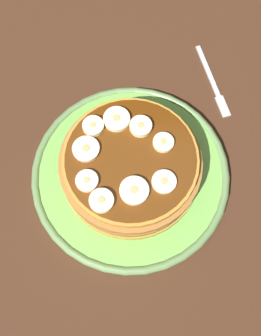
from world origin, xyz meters
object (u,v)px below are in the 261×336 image
banana_slice_0 (141,127)px  banana_slice_5 (87,181)px  banana_slice_2 (164,182)px  banana_slice_4 (102,201)px  banana_slice_8 (117,119)px  fork (214,84)px  banana_slice_3 (163,143)px  banana_slice_7 (86,149)px  banana_slice_1 (134,191)px  banana_slice_6 (93,126)px  plate (130,174)px  pancake_stack (132,167)px

banana_slice_0 → banana_slice_5: size_ratio=1.03×
banana_slice_2 → banana_slice_5: bearing=-87.7°
banana_slice_0 → banana_slice_4: size_ratio=0.96×
banana_slice_8 → fork: banana_slice_8 is taller
banana_slice_5 → banana_slice_3: bearing=121.3°
banana_slice_3 → banana_slice_7: same height
banana_slice_1 → banana_slice_5: bearing=-99.4°
banana_slice_4 → banana_slice_7: size_ratio=0.87×
banana_slice_6 → banana_slice_7: (3.13, -0.63, -0.08)cm
plate → banana_slice_8: banana_slice_8 is taller
pancake_stack → banana_slice_0: 5.42cm
banana_slice_0 → banana_slice_3: (2.01, 2.89, -0.11)cm
banana_slice_0 → fork: bearing=136.1°
banana_slice_0 → banana_slice_5: 9.64cm
plate → banana_slice_1: (4.27, 0.65, 6.28)cm
banana_slice_0 → fork: (-11.27, 10.84, -7.12)cm
banana_slice_0 → plate: bearing=-14.4°
banana_slice_6 → banana_slice_8: size_ratio=0.80×
banana_slice_5 → fork: bearing=137.9°
pancake_stack → banana_slice_1: banana_slice_1 is taller
pancake_stack → banana_slice_3: size_ratio=7.08×
banana_slice_1 → banana_slice_2: size_ratio=1.18×
plate → fork: bearing=142.3°
plate → banana_slice_6: bearing=-128.7°
banana_slice_6 → banana_slice_7: banana_slice_6 is taller
banana_slice_5 → fork: banana_slice_5 is taller
banana_slice_8 → fork: (-10.38, 13.93, -7.05)cm
banana_slice_2 → fork: banana_slice_2 is taller
banana_slice_1 → fork: bearing=150.2°
plate → banana_slice_8: bearing=-158.2°
banana_slice_7 → fork: 23.81cm
banana_slice_2 → banana_slice_6: banana_slice_6 is taller
plate → fork: size_ratio=2.14×
plate → banana_slice_3: (-2.13, 3.95, 6.24)cm
banana_slice_8 → banana_slice_1: bearing=16.0°
banana_slice_2 → banana_slice_3: 5.09cm
banana_slice_6 → banana_slice_7: size_ratio=0.81×
banana_slice_1 → banana_slice_8: size_ratio=1.03×
pancake_stack → banana_slice_8: size_ratio=5.46×
banana_slice_1 → banana_slice_6: size_ratio=1.29×
pancake_stack → banana_slice_2: bearing=55.0°
plate → banana_slice_4: banana_slice_4 is taller
plate → banana_slice_7: bearing=-98.0°
banana_slice_3 → banana_slice_4: (7.83, -7.04, 0.08)cm
pancake_stack → banana_slice_4: size_ratio=6.31×
banana_slice_5 → banana_slice_6: (-7.24, 0.13, 0.05)cm
plate → banana_slice_5: size_ratio=9.77×
banana_slice_2 → fork: bearing=157.1°
plate → banana_slice_3: banana_slice_3 is taller
fork → banana_slice_2: bearing=-22.9°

